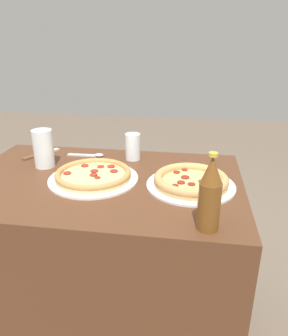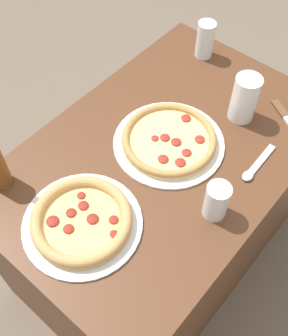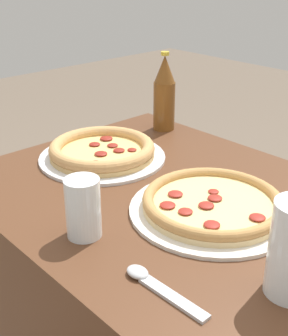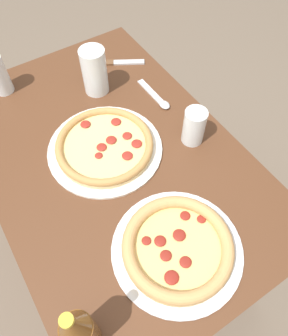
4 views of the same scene
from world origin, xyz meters
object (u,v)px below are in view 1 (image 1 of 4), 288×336
(beer_bottle, at_px, (210,194))
(spoon, at_px, (91,155))
(pizza_pepperoni, at_px, (93,175))
(pizza_margherita, at_px, (191,181))
(glass_cola, at_px, (133,147))
(knife, at_px, (40,154))
(glass_lemonade, at_px, (44,151))

(beer_bottle, height_order, spoon, beer_bottle)
(pizza_pepperoni, relative_size, pizza_margherita, 1.05)
(glass_cola, relative_size, spoon, 0.69)
(knife, bearing_deg, pizza_pepperoni, 145.23)
(pizza_pepperoni, height_order, glass_cola, glass_cola)
(pizza_pepperoni, relative_size, beer_bottle, 1.48)
(pizza_margherita, height_order, glass_lemonade, glass_lemonade)
(pizza_pepperoni, height_order, glass_lemonade, glass_lemonade)
(pizza_pepperoni, distance_m, glass_cola, 0.27)
(glass_cola, relative_size, glass_lemonade, 0.74)
(pizza_pepperoni, xyz_separation_m, pizza_margherita, (-0.36, 0.00, 0.00))
(glass_cola, bearing_deg, glass_lemonade, 21.88)
(glass_cola, xyz_separation_m, spoon, (0.19, -0.01, -0.05))
(beer_bottle, bearing_deg, spoon, -46.03)
(pizza_margherita, distance_m, spoon, 0.52)
(glass_lemonade, relative_size, spoon, 0.94)
(spoon, bearing_deg, beer_bottle, 133.97)
(pizza_pepperoni, distance_m, knife, 0.39)
(beer_bottle, bearing_deg, knife, -34.02)
(knife, bearing_deg, pizza_margherita, 161.72)
(glass_cola, relative_size, beer_bottle, 0.51)
(pizza_pepperoni, bearing_deg, beer_bottle, 146.56)
(pizza_pepperoni, xyz_separation_m, knife, (0.32, -0.22, -0.01))
(glass_cola, xyz_separation_m, glass_lemonade, (0.35, 0.14, 0.01))
(glass_lemonade, distance_m, spoon, 0.22)
(spoon, bearing_deg, knife, 5.74)
(pizza_pepperoni, height_order, pizza_margherita, pizza_margherita)
(glass_lemonade, relative_size, knife, 0.90)
(pizza_margherita, xyz_separation_m, spoon, (0.45, -0.25, -0.02))
(pizza_margherita, distance_m, glass_lemonade, 0.61)
(glass_lemonade, height_order, spoon, glass_lemonade)
(pizza_pepperoni, xyz_separation_m, beer_bottle, (-0.42, 0.28, 0.09))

